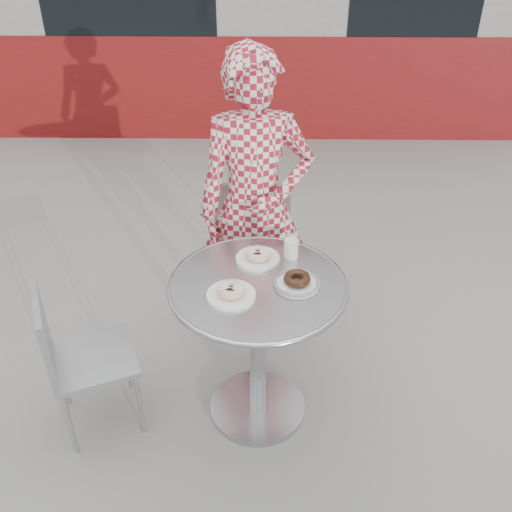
{
  "coord_description": "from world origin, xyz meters",
  "views": [
    {
      "loc": [
        0.04,
        -1.93,
        2.24
      ],
      "look_at": [
        0.01,
        0.14,
        0.86
      ],
      "focal_mm": 40.0,
      "sensor_mm": 36.0,
      "label": 1
    }
  ],
  "objects_px": {
    "bistro_table": "(258,318)",
    "seated_person": "(255,207)",
    "chair_left": "(96,383)",
    "milk_cup": "(291,248)",
    "plate_checker": "(297,282)",
    "plate_near": "(231,292)",
    "plate_far": "(258,256)",
    "chair_far": "(255,260)"
  },
  "relations": [
    {
      "from": "bistro_table",
      "to": "plate_near",
      "type": "relative_size",
      "value": 3.87
    },
    {
      "from": "bistro_table",
      "to": "seated_person",
      "type": "distance_m",
      "value": 0.67
    },
    {
      "from": "plate_far",
      "to": "milk_cup",
      "type": "bearing_deg",
      "value": 8.36
    },
    {
      "from": "chair_far",
      "to": "milk_cup",
      "type": "xyz_separation_m",
      "value": [
        0.18,
        -0.74,
        0.57
      ]
    },
    {
      "from": "chair_left",
      "to": "plate_near",
      "type": "bearing_deg",
      "value": -114.83
    },
    {
      "from": "chair_left",
      "to": "bistro_table",
      "type": "bearing_deg",
      "value": -107.75
    },
    {
      "from": "seated_person",
      "to": "plate_near",
      "type": "height_order",
      "value": "seated_person"
    },
    {
      "from": "plate_far",
      "to": "chair_far",
      "type": "bearing_deg",
      "value": 92.12
    },
    {
      "from": "seated_person",
      "to": "plate_near",
      "type": "bearing_deg",
      "value": -103.43
    },
    {
      "from": "chair_left",
      "to": "seated_person",
      "type": "distance_m",
      "value": 1.17
    },
    {
      "from": "chair_left",
      "to": "milk_cup",
      "type": "distance_m",
      "value": 1.13
    },
    {
      "from": "chair_far",
      "to": "seated_person",
      "type": "relative_size",
      "value": 0.54
    },
    {
      "from": "milk_cup",
      "to": "plate_far",
      "type": "bearing_deg",
      "value": -171.64
    },
    {
      "from": "bistro_table",
      "to": "chair_far",
      "type": "distance_m",
      "value": 1.0
    },
    {
      "from": "plate_far",
      "to": "seated_person",
      "type": "bearing_deg",
      "value": 92.41
    },
    {
      "from": "chair_far",
      "to": "seated_person",
      "type": "bearing_deg",
      "value": 94.63
    },
    {
      "from": "bistro_table",
      "to": "chair_far",
      "type": "xyz_separation_m",
      "value": [
        -0.03,
        0.94,
        -0.33
      ]
    },
    {
      "from": "bistro_table",
      "to": "chair_far",
      "type": "bearing_deg",
      "value": 91.89
    },
    {
      "from": "seated_person",
      "to": "plate_near",
      "type": "relative_size",
      "value": 7.97
    },
    {
      "from": "plate_far",
      "to": "plate_near",
      "type": "xyz_separation_m",
      "value": [
        -0.11,
        -0.27,
        0.0
      ]
    },
    {
      "from": "plate_far",
      "to": "bistro_table",
      "type": "bearing_deg",
      "value": -89.07
    },
    {
      "from": "chair_left",
      "to": "plate_checker",
      "type": "relative_size",
      "value": 3.87
    },
    {
      "from": "plate_checker",
      "to": "milk_cup",
      "type": "relative_size",
      "value": 1.81
    },
    {
      "from": "chair_far",
      "to": "chair_left",
      "type": "relative_size",
      "value": 1.13
    },
    {
      "from": "plate_checker",
      "to": "plate_near",
      "type": "bearing_deg",
      "value": -163.16
    },
    {
      "from": "plate_near",
      "to": "plate_checker",
      "type": "relative_size",
      "value": 1.02
    },
    {
      "from": "milk_cup",
      "to": "plate_checker",
      "type": "bearing_deg",
      "value": -85.07
    },
    {
      "from": "chair_left",
      "to": "plate_far",
      "type": "distance_m",
      "value": 0.98
    },
    {
      "from": "bistro_table",
      "to": "plate_far",
      "type": "height_order",
      "value": "plate_far"
    },
    {
      "from": "plate_near",
      "to": "milk_cup",
      "type": "height_order",
      "value": "milk_cup"
    },
    {
      "from": "bistro_table",
      "to": "plate_far",
      "type": "xyz_separation_m",
      "value": [
        -0.0,
        0.18,
        0.21
      ]
    },
    {
      "from": "plate_near",
      "to": "plate_checker",
      "type": "bearing_deg",
      "value": 16.84
    },
    {
      "from": "chair_far",
      "to": "plate_far",
      "type": "bearing_deg",
      "value": 95.05
    },
    {
      "from": "seated_person",
      "to": "plate_far",
      "type": "bearing_deg",
      "value": -94.01
    },
    {
      "from": "chair_left",
      "to": "milk_cup",
      "type": "relative_size",
      "value": 6.99
    },
    {
      "from": "seated_person",
      "to": "milk_cup",
      "type": "xyz_separation_m",
      "value": [
        0.17,
        -0.43,
        0.03
      ]
    },
    {
      "from": "bistro_table",
      "to": "chair_far",
      "type": "height_order",
      "value": "chair_far"
    },
    {
      "from": "bistro_table",
      "to": "plate_checker",
      "type": "height_order",
      "value": "plate_checker"
    },
    {
      "from": "chair_far",
      "to": "bistro_table",
      "type": "bearing_deg",
      "value": 94.82
    },
    {
      "from": "milk_cup",
      "to": "chair_left",
      "type": "bearing_deg",
      "value": -163.67
    },
    {
      "from": "bistro_table",
      "to": "seated_person",
      "type": "height_order",
      "value": "seated_person"
    },
    {
      "from": "plate_near",
      "to": "plate_checker",
      "type": "xyz_separation_m",
      "value": [
        0.28,
        0.08,
        -0.0
      ]
    }
  ]
}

